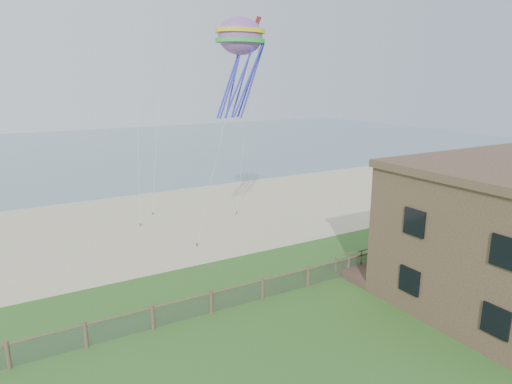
# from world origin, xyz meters

# --- Properties ---
(ground) EXTENTS (160.00, 160.00, 0.00)m
(ground) POSITION_xyz_m (0.00, 0.00, 0.00)
(ground) COLOR #396121
(ground) RESTS_ON ground
(sand_beach) EXTENTS (72.00, 20.00, 0.02)m
(sand_beach) POSITION_xyz_m (0.00, 22.00, 0.00)
(sand_beach) COLOR #C7BB90
(sand_beach) RESTS_ON ground
(ocean) EXTENTS (160.00, 68.00, 0.02)m
(ocean) POSITION_xyz_m (0.00, 66.00, 0.00)
(ocean) COLOR slate
(ocean) RESTS_ON ground
(chainlink_fence) EXTENTS (36.20, 0.20, 1.25)m
(chainlink_fence) POSITION_xyz_m (0.00, 6.00, 0.55)
(chainlink_fence) COLOR brown
(chainlink_fence) RESTS_ON ground
(motel_deck) EXTENTS (15.00, 2.00, 0.50)m
(motel_deck) POSITION_xyz_m (13.00, 5.00, 0.25)
(motel_deck) COLOR brown
(motel_deck) RESTS_ON ground
(picnic_table) EXTENTS (1.69, 1.35, 0.66)m
(picnic_table) POSITION_xyz_m (8.45, 5.00, 0.33)
(picnic_table) COLOR brown
(picnic_table) RESTS_ON ground
(octopus_kite) EXTENTS (3.74, 3.14, 6.58)m
(octopus_kite) POSITION_xyz_m (2.14, 12.19, 12.28)
(octopus_kite) COLOR #FF285E
(kite_red) EXTENTS (1.68, 1.76, 2.07)m
(kite_red) POSITION_xyz_m (5.98, 16.82, 14.87)
(kite_red) COLOR red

